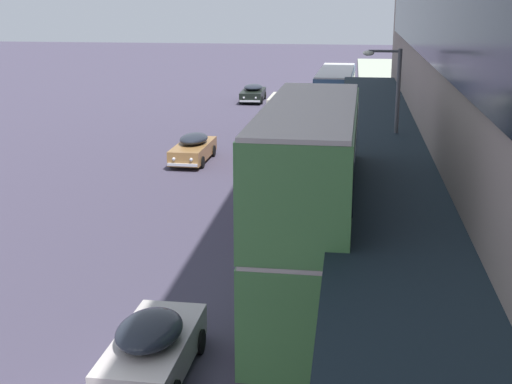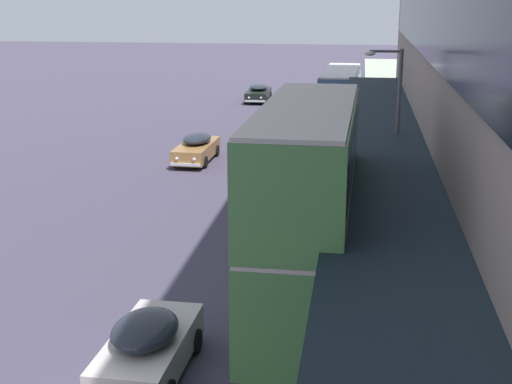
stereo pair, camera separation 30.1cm
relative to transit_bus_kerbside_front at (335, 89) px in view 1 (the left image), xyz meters
The scene contains 10 objects.
transit_bus_kerbside_front is the anchor object (origin of this frame).
transit_bus_kerbside_rear 35.50m from the transit_bus_kerbside_front, 89.84° to the right, with size 2.87×9.58×6.06m.
transit_bus_kerbside_far 19.02m from the transit_bus_kerbside_front, 90.86° to the right, with size 2.89×10.23×3.07m.
sedan_second_mid 17.49m from the transit_bus_kerbside_front, 101.39° to the right, with size 2.03×4.90×1.56m.
sedan_oncoming_rear 9.26m from the transit_bus_kerbside_front, 140.85° to the left, with size 2.03×5.00×1.44m.
sedan_second_near 39.72m from the transit_bus_kerbside_front, 94.82° to the right, with size 1.95×4.31×1.61m.
sedan_lead_mid 18.58m from the transit_bus_kerbside_front, 113.17° to the right, with size 1.89×4.86×1.52m.
vw_van 5.86m from the transit_bus_kerbside_front, 128.53° to the right, with size 1.94×4.57×1.96m.
street_lamp 26.66m from the transit_bus_kerbside_front, 83.94° to the right, with size 1.50×0.28×6.75m.
fire_hydrant 25.75m from the transit_bus_kerbside_front, 84.59° to the right, with size 0.20×0.40×0.70m.
Camera 1 is at (5.23, -11.29, 8.95)m, focal length 50.00 mm.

